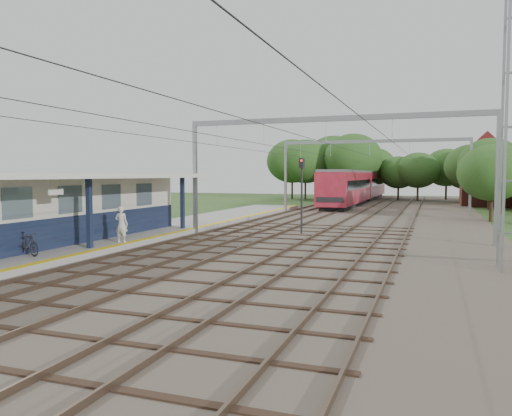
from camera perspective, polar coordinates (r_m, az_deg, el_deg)
The scene contains 14 objects.
ground at distance 16.14m, azimuth -15.00°, elevation -9.63°, with size 160.00×160.00×0.00m, color #2D4C1E.
ballast_bed at distance 43.33m, azimuth 13.00°, elevation -1.13°, with size 18.00×90.00×0.10m, color #473D33.
platform at distance 31.73m, azimuth -11.78°, elevation -2.67°, with size 5.00×52.00×0.35m, color gray.
yellow_stripe at distance 30.60m, azimuth -8.18°, elevation -2.53°, with size 0.45×52.00×0.01m, color yellow.
station_building at distance 26.78m, azimuth -22.22°, elevation -0.04°, with size 3.41×18.00×3.40m.
canopy at distance 25.24m, azimuth -21.95°, elevation 3.38°, with size 6.40×20.00×3.44m.
rail_tracks at distance 43.68m, azimuth 9.74°, elevation -0.89°, with size 11.80×88.00×0.15m.
catenary_system at distance 38.62m, azimuth 11.39°, elevation 6.41°, with size 17.22×88.00×7.00m.
tree_band at distance 70.21m, azimuth 15.52°, elevation 4.66°, with size 31.72×30.88×8.82m.
house_far at distance 65.27m, azimuth 25.88°, elevation 3.02°, with size 8.00×6.12×8.66m.
person at distance 25.63m, azimuth -15.13°, elevation -1.79°, with size 0.67×0.44×1.84m, color silver.
bicycle at distance 22.87m, azimuth -24.69°, elevation -3.74°, with size 0.47×1.66×1.00m, color black.
train at distance 68.17m, azimuth 11.68°, elevation 2.55°, with size 3.17×39.44×4.14m.
signal_post at distance 30.65m, azimuth 5.25°, elevation 2.58°, with size 0.37×0.32×4.72m.
Camera 1 is at (8.98, -12.89, 3.72)m, focal length 35.00 mm.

